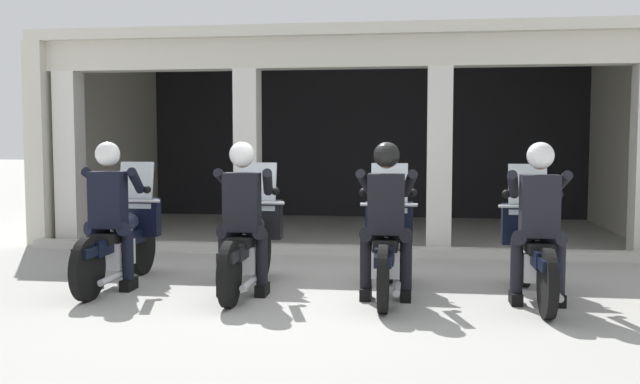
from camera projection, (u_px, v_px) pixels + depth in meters
name	position (u px, v px, depth m)	size (l,w,h in m)	color
ground_plane	(346.00, 248.00, 10.38)	(80.00, 80.00, 0.00)	#999993
station_building	(357.00, 114.00, 12.64)	(9.51, 4.98, 3.23)	black
kerb_strip	(338.00, 250.00, 9.82)	(9.01, 0.24, 0.12)	#B7B5AD
motorcycle_far_left	(122.00, 240.00, 7.78)	(0.62, 2.04, 1.35)	black
police_officer_far_left	(109.00, 203.00, 7.47)	(0.63, 0.61, 1.58)	black
motorcycle_center_left	(250.00, 243.00, 7.52)	(0.62, 2.04, 1.35)	black
police_officer_center_left	(243.00, 205.00, 7.21)	(0.63, 0.61, 1.58)	black
motorcycle_center_right	(387.00, 246.00, 7.30)	(0.62, 2.04, 1.35)	black
police_officer_center_right	(386.00, 207.00, 6.99)	(0.63, 0.61, 1.58)	black
motorcycle_far_right	(533.00, 249.00, 7.09)	(0.62, 2.04, 1.35)	black
police_officer_far_right	(539.00, 209.00, 6.78)	(0.63, 0.61, 1.58)	black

